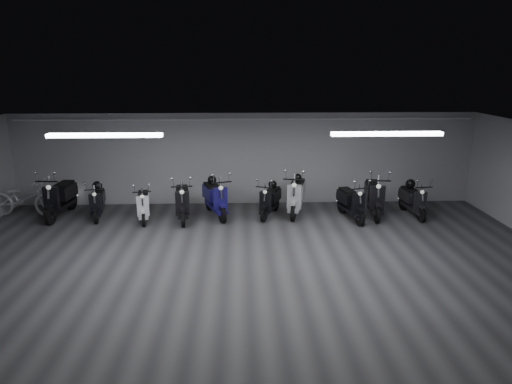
{
  "coord_description": "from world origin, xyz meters",
  "views": [
    {
      "loc": [
        -0.16,
        -8.61,
        4.15
      ],
      "look_at": [
        0.24,
        2.5,
        1.05
      ],
      "focal_mm": 31.84,
      "sensor_mm": 36.0,
      "label": 1
    }
  ],
  "objects_px": {
    "scooter_2": "(143,200)",
    "helmet_1": "(212,180)",
    "scooter_5": "(270,195)",
    "scooter_6": "(296,190)",
    "scooter_7": "(351,197)",
    "helmet_0": "(410,184)",
    "scooter_3": "(182,196)",
    "scooter_1": "(97,198)",
    "scooter_4": "(215,192)",
    "bicycle": "(23,194)",
    "scooter_8": "(375,191)",
    "helmet_3": "(298,177)",
    "helmet_4": "(273,184)",
    "helmet_2": "(97,186)",
    "scooter_9": "(413,195)",
    "scooter_0": "(59,192)"
  },
  "relations": [
    {
      "from": "scooter_6",
      "to": "scooter_7",
      "type": "height_order",
      "value": "scooter_6"
    },
    {
      "from": "helmet_3",
      "to": "helmet_4",
      "type": "relative_size",
      "value": 0.94
    },
    {
      "from": "scooter_1",
      "to": "helmet_3",
      "type": "bearing_deg",
      "value": -5.64
    },
    {
      "from": "scooter_8",
      "to": "bicycle",
      "type": "height_order",
      "value": "scooter_8"
    },
    {
      "from": "scooter_1",
      "to": "helmet_4",
      "type": "distance_m",
      "value": 4.95
    },
    {
      "from": "scooter_4",
      "to": "bicycle",
      "type": "relative_size",
      "value": 0.96
    },
    {
      "from": "scooter_1",
      "to": "helmet_0",
      "type": "bearing_deg",
      "value": -9.22
    },
    {
      "from": "helmet_3",
      "to": "helmet_0",
      "type": "bearing_deg",
      "value": -5.87
    },
    {
      "from": "scooter_1",
      "to": "helmet_1",
      "type": "bearing_deg",
      "value": -4.93
    },
    {
      "from": "scooter_7",
      "to": "helmet_4",
      "type": "xyz_separation_m",
      "value": [
        -2.15,
        0.57,
        0.24
      ]
    },
    {
      "from": "scooter_5",
      "to": "scooter_3",
      "type": "bearing_deg",
      "value": -153.1
    },
    {
      "from": "scooter_8",
      "to": "helmet_3",
      "type": "relative_size",
      "value": 8.6
    },
    {
      "from": "scooter_1",
      "to": "scooter_3",
      "type": "height_order",
      "value": "scooter_3"
    },
    {
      "from": "bicycle",
      "to": "helmet_0",
      "type": "distance_m",
      "value": 11.04
    },
    {
      "from": "helmet_0",
      "to": "scooter_4",
      "type": "bearing_deg",
      "value": -179.45
    },
    {
      "from": "scooter_7",
      "to": "helmet_3",
      "type": "relative_size",
      "value": 7.48
    },
    {
      "from": "bicycle",
      "to": "scooter_0",
      "type": "bearing_deg",
      "value": -89.05
    },
    {
      "from": "helmet_1",
      "to": "helmet_2",
      "type": "height_order",
      "value": "helmet_1"
    },
    {
      "from": "scooter_5",
      "to": "scooter_6",
      "type": "bearing_deg",
      "value": 32.95
    },
    {
      "from": "helmet_0",
      "to": "helmet_3",
      "type": "height_order",
      "value": "helmet_3"
    },
    {
      "from": "scooter_9",
      "to": "helmet_1",
      "type": "xyz_separation_m",
      "value": [
        -5.71,
        0.42,
        0.39
      ]
    },
    {
      "from": "scooter_0",
      "to": "scooter_7",
      "type": "xyz_separation_m",
      "value": [
        8.16,
        -0.5,
        -0.1
      ]
    },
    {
      "from": "scooter_7",
      "to": "scooter_6",
      "type": "bearing_deg",
      "value": 148.82
    },
    {
      "from": "scooter_1",
      "to": "scooter_8",
      "type": "xyz_separation_m",
      "value": [
        7.83,
        -0.06,
        0.14
      ]
    },
    {
      "from": "scooter_4",
      "to": "scooter_9",
      "type": "relative_size",
      "value": 1.16
    },
    {
      "from": "scooter_7",
      "to": "helmet_3",
      "type": "distance_m",
      "value": 1.65
    },
    {
      "from": "scooter_3",
      "to": "scooter_7",
      "type": "relative_size",
      "value": 1.08
    },
    {
      "from": "scooter_2",
      "to": "helmet_1",
      "type": "relative_size",
      "value": 6.23
    },
    {
      "from": "scooter_4",
      "to": "scooter_8",
      "type": "xyz_separation_m",
      "value": [
        4.53,
        -0.08,
        0.03
      ]
    },
    {
      "from": "scooter_4",
      "to": "scooter_7",
      "type": "height_order",
      "value": "scooter_4"
    },
    {
      "from": "scooter_3",
      "to": "scooter_6",
      "type": "height_order",
      "value": "scooter_6"
    },
    {
      "from": "scooter_8",
      "to": "helmet_0",
      "type": "distance_m",
      "value": 1.08
    },
    {
      "from": "scooter_9",
      "to": "helmet_2",
      "type": "distance_m",
      "value": 8.96
    },
    {
      "from": "scooter_9",
      "to": "scooter_6",
      "type": "bearing_deg",
      "value": 168.92
    },
    {
      "from": "scooter_2",
      "to": "bicycle",
      "type": "distance_m",
      "value": 3.51
    },
    {
      "from": "scooter_3",
      "to": "scooter_6",
      "type": "relative_size",
      "value": 0.94
    },
    {
      "from": "scooter_4",
      "to": "scooter_8",
      "type": "distance_m",
      "value": 4.53
    },
    {
      "from": "helmet_2",
      "to": "scooter_9",
      "type": "bearing_deg",
      "value": -2.37
    },
    {
      "from": "scooter_9",
      "to": "scooter_1",
      "type": "bearing_deg",
      "value": 172.96
    },
    {
      "from": "scooter_4",
      "to": "bicycle",
      "type": "xyz_separation_m",
      "value": [
        -5.44,
        0.22,
        -0.07
      ]
    },
    {
      "from": "scooter_3",
      "to": "scooter_4",
      "type": "height_order",
      "value": "scooter_4"
    },
    {
      "from": "scooter_7",
      "to": "scooter_8",
      "type": "bearing_deg",
      "value": 11.48
    },
    {
      "from": "scooter_9",
      "to": "bicycle",
      "type": "relative_size",
      "value": 0.83
    },
    {
      "from": "scooter_4",
      "to": "helmet_4",
      "type": "distance_m",
      "value": 1.66
    },
    {
      "from": "scooter_7",
      "to": "scooter_2",
      "type": "bearing_deg",
      "value": 166.9
    },
    {
      "from": "helmet_3",
      "to": "scooter_2",
      "type": "bearing_deg",
      "value": -171.34
    },
    {
      "from": "bicycle",
      "to": "helmet_2",
      "type": "distance_m",
      "value": 2.12
    },
    {
      "from": "bicycle",
      "to": "helmet_1",
      "type": "xyz_separation_m",
      "value": [
        5.35,
        0.02,
        0.37
      ]
    },
    {
      "from": "scooter_0",
      "to": "scooter_1",
      "type": "xyz_separation_m",
      "value": [
        1.07,
        -0.13,
        -0.15
      ]
    },
    {
      "from": "helmet_0",
      "to": "helmet_1",
      "type": "height_order",
      "value": "helmet_1"
    }
  ]
}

